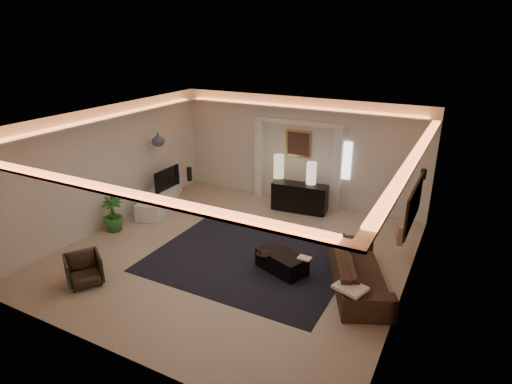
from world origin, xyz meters
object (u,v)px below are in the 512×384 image
at_px(console, 300,197).
at_px(coffee_table, 282,261).
at_px(sofa, 358,270).
at_px(armchair, 84,270).

distance_m(console, coffee_table, 3.08).
bearing_deg(sofa, armchair, 92.40).
bearing_deg(armchair, coffee_table, -22.49).
relative_size(console, armchair, 2.26).
bearing_deg(sofa, console, 15.54).
distance_m(console, sofa, 3.63).
bearing_deg(console, sofa, -56.19).
relative_size(console, sofa, 0.62).
distance_m(sofa, armchair, 5.19).
bearing_deg(coffee_table, console, 126.34).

